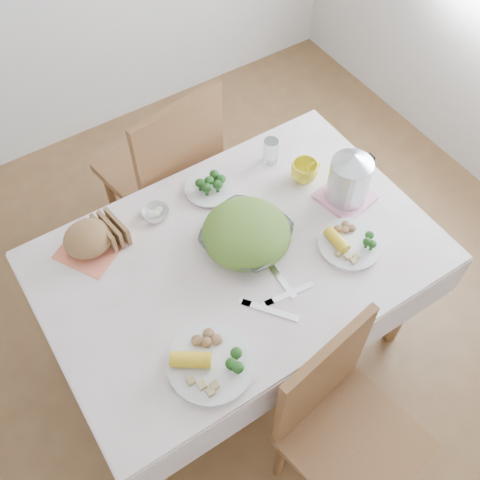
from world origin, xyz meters
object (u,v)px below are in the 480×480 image
dinner_plate_left (211,364)px  electric_kettle (349,178)px  dinner_plate_right (350,244)px  dining_table (239,304)px  yellow_mug (304,171)px  chair_far (159,176)px  chair_near (354,444)px  salad_bowl (246,237)px

dinner_plate_left → electric_kettle: electric_kettle is taller
dinner_plate_right → electric_kettle: bearing=54.8°
dinner_plate_left → dining_table: bearing=45.6°
dinner_plate_right → yellow_mug: bearing=81.0°
chair_far → chair_near: bearing=80.1°
chair_near → salad_bowl: chair_near is taller
dinner_plate_left → yellow_mug: yellow_mug is taller
dining_table → salad_bowl: size_ratio=4.33×
chair_near → dinner_plate_left: chair_near is taller
chair_far → dinner_plate_right: size_ratio=4.26×
salad_bowl → dinner_plate_left: 0.52m
dining_table → yellow_mug: size_ratio=12.04×
salad_bowl → dinner_plate_right: 0.40m
electric_kettle → dinner_plate_left: bearing=-178.8°
chair_near → yellow_mug: size_ratio=8.39×
dining_table → dinner_plate_right: dinner_plate_right is taller
dining_table → chair_far: size_ratio=1.32×
dining_table → yellow_mug: (0.44, 0.18, 0.43)m
chair_far → dinner_plate_left: bearing=63.2°
chair_far → salad_bowl: bearing=82.6°
salad_bowl → electric_kettle: bearing=-3.8°
chair_far → dinner_plate_right: bearing=100.6°
dinner_plate_left → chair_near: bearing=-52.0°
yellow_mug → dining_table: bearing=-158.2°
dining_table → chair_far: bearing=87.5°
chair_far → dinner_plate_left: (-0.36, -1.11, 0.31)m
yellow_mug → dinner_plate_right: bearing=-99.0°
dining_table → chair_far: (0.03, 0.78, 0.09)m
chair_far → dinner_plate_left: chair_far is taller
dining_table → chair_far: chair_far is taller
dining_table → yellow_mug: 0.65m
dinner_plate_right → yellow_mug: 0.39m
dining_table → salad_bowl: (0.06, 0.03, 0.43)m
dining_table → chair_near: (0.01, -0.76, 0.09)m
dining_table → dinner_plate_right: (0.38, -0.20, 0.40)m
chair_near → chair_far: 1.54m
dining_table → dinner_plate_right: 0.59m
chair_near → yellow_mug: chair_near is taller
dinner_plate_left → yellow_mug: (0.77, 0.51, 0.03)m
dinner_plate_left → dinner_plate_right: dinner_plate_left is taller
salad_bowl → dinner_plate_right: size_ratio=1.30×
chair_far → salad_bowl: chair_far is taller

